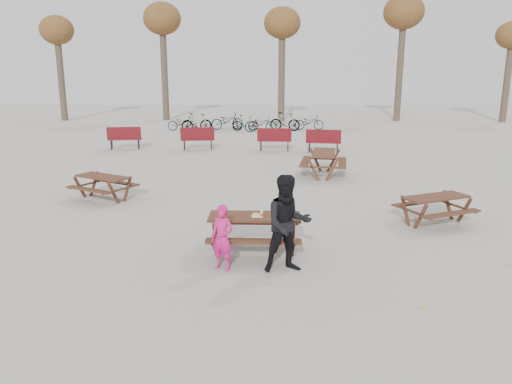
{
  "coord_description": "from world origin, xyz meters",
  "views": [
    {
      "loc": [
        0.31,
        -9.4,
        3.62
      ],
      "look_at": [
        0.0,
        1.0,
        1.0
      ],
      "focal_mm": 35.0,
      "sensor_mm": 36.0,
      "label": 1
    }
  ],
  "objects_px": {
    "picnic_table_north": "(103,188)",
    "picnic_table_far": "(324,164)",
    "picnic_table_east": "(435,210)",
    "main_picnic_table": "(255,225)",
    "soda_bottle": "(262,214)",
    "child": "(222,238)",
    "adult": "(288,224)",
    "food_tray": "(256,216)"
  },
  "relations": [
    {
      "from": "adult",
      "to": "picnic_table_far",
      "type": "distance_m",
      "value": 8.41
    },
    {
      "from": "soda_bottle",
      "to": "child",
      "type": "relative_size",
      "value": 0.14
    },
    {
      "from": "main_picnic_table",
      "to": "picnic_table_far",
      "type": "distance_m",
      "value": 7.66
    },
    {
      "from": "child",
      "to": "picnic_table_far",
      "type": "distance_m",
      "value": 8.65
    },
    {
      "from": "food_tray",
      "to": "soda_bottle",
      "type": "bearing_deg",
      "value": -19.05
    },
    {
      "from": "main_picnic_table",
      "to": "soda_bottle",
      "type": "distance_m",
      "value": 0.32
    },
    {
      "from": "picnic_table_east",
      "to": "picnic_table_far",
      "type": "bearing_deg",
      "value": 86.39
    },
    {
      "from": "child",
      "to": "adult",
      "type": "bearing_deg",
      "value": 22.94
    },
    {
      "from": "food_tray",
      "to": "picnic_table_far",
      "type": "relative_size",
      "value": 0.1
    },
    {
      "from": "adult",
      "to": "soda_bottle",
      "type": "bearing_deg",
      "value": 108.52
    },
    {
      "from": "picnic_table_east",
      "to": "picnic_table_far",
      "type": "xyz_separation_m",
      "value": [
        -2.08,
        5.34,
        0.07
      ]
    },
    {
      "from": "soda_bottle",
      "to": "child",
      "type": "distance_m",
      "value": 1.04
    },
    {
      "from": "food_tray",
      "to": "child",
      "type": "relative_size",
      "value": 0.15
    },
    {
      "from": "main_picnic_table",
      "to": "picnic_table_north",
      "type": "distance_m",
      "value": 5.92
    },
    {
      "from": "picnic_table_far",
      "to": "child",
      "type": "bearing_deg",
      "value": 170.22
    },
    {
      "from": "adult",
      "to": "picnic_table_north",
      "type": "height_order",
      "value": "adult"
    },
    {
      "from": "main_picnic_table",
      "to": "picnic_table_north",
      "type": "relative_size",
      "value": 1.15
    },
    {
      "from": "main_picnic_table",
      "to": "picnic_table_north",
      "type": "bearing_deg",
      "value": 137.45
    },
    {
      "from": "food_tray",
      "to": "child",
      "type": "bearing_deg",
      "value": -127.85
    },
    {
      "from": "soda_bottle",
      "to": "child",
      "type": "bearing_deg",
      "value": -133.75
    },
    {
      "from": "adult",
      "to": "picnic_table_east",
      "type": "height_order",
      "value": "adult"
    },
    {
      "from": "soda_bottle",
      "to": "food_tray",
      "type": "bearing_deg",
      "value": 160.95
    },
    {
      "from": "picnic_table_far",
      "to": "adult",
      "type": "bearing_deg",
      "value": 177.99
    },
    {
      "from": "main_picnic_table",
      "to": "picnic_table_far",
      "type": "xyz_separation_m",
      "value": [
        2.12,
        7.36,
        -0.18
      ]
    },
    {
      "from": "picnic_table_north",
      "to": "picnic_table_far",
      "type": "distance_m",
      "value": 7.3
    },
    {
      "from": "food_tray",
      "to": "main_picnic_table",
      "type": "bearing_deg",
      "value": 112.35
    },
    {
      "from": "picnic_table_east",
      "to": "child",
      "type": "bearing_deg",
      "value": -173.66
    },
    {
      "from": "soda_bottle",
      "to": "adult",
      "type": "relative_size",
      "value": 0.1
    },
    {
      "from": "food_tray",
      "to": "picnic_table_east",
      "type": "height_order",
      "value": "food_tray"
    },
    {
      "from": "soda_bottle",
      "to": "picnic_table_east",
      "type": "distance_m",
      "value": 4.62
    },
    {
      "from": "main_picnic_table",
      "to": "picnic_table_east",
      "type": "bearing_deg",
      "value": 25.67
    },
    {
      "from": "soda_bottle",
      "to": "adult",
      "type": "height_order",
      "value": "adult"
    },
    {
      "from": "picnic_table_north",
      "to": "picnic_table_far",
      "type": "xyz_separation_m",
      "value": [
        6.48,
        3.36,
        0.07
      ]
    },
    {
      "from": "soda_bottle",
      "to": "adult",
      "type": "distance_m",
      "value": 0.91
    },
    {
      "from": "main_picnic_table",
      "to": "soda_bottle",
      "type": "height_order",
      "value": "soda_bottle"
    },
    {
      "from": "picnic_table_far",
      "to": "main_picnic_table",
      "type": "bearing_deg",
      "value": 172.18
    },
    {
      "from": "picnic_table_far",
      "to": "soda_bottle",
      "type": "bearing_deg",
      "value": 173.47
    },
    {
      "from": "soda_bottle",
      "to": "picnic_table_north",
      "type": "distance_m",
      "value": 6.13
    },
    {
      "from": "adult",
      "to": "picnic_table_east",
      "type": "bearing_deg",
      "value": 25.42
    },
    {
      "from": "food_tray",
      "to": "child",
      "type": "height_order",
      "value": "child"
    },
    {
      "from": "main_picnic_table",
      "to": "soda_bottle",
      "type": "bearing_deg",
      "value": -42.47
    },
    {
      "from": "picnic_table_east",
      "to": "picnic_table_north",
      "type": "bearing_deg",
      "value": 142.11
    }
  ]
}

